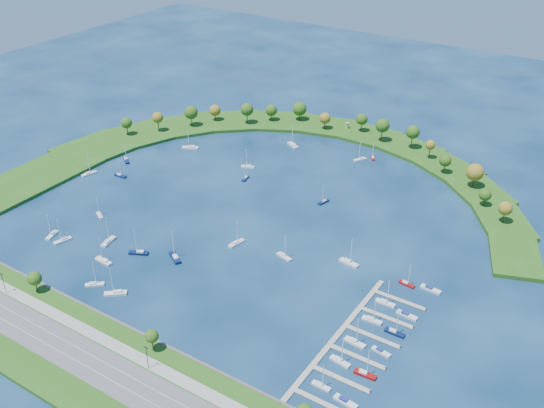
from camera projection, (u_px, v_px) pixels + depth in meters
The scene contains 40 objects.
ground at pixel (259, 212), 325.07m from camera, with size 700.00×700.00×0.00m, color #06203C.
south_shoreline at pixel (74, 351), 235.21m from camera, with size 420.00×43.10×11.60m.
breakwater at pixel (240, 155), 381.83m from camera, with size 286.74×247.64×2.00m.
breakwater_trees at pixel (320, 129), 391.49m from camera, with size 239.33×93.75×14.93m.
harbor_tower at pixel (347, 125), 413.66m from camera, with size 2.60×2.60×4.02m.
dock_system at pixel (355, 342), 240.34m from camera, with size 24.28×82.00×1.60m.
moored_boat_0 at pixel (175, 257), 288.27m from camera, with size 9.95×7.55×14.63m.
moored_boat_1 at pixel (89, 173), 361.05m from camera, with size 4.74×9.18×13.00m.
moored_boat_2 at pixel (116, 293), 265.56m from camera, with size 8.92×8.14×13.90m.
moored_boat_3 at pixel (349, 262), 284.86m from camera, with size 9.65×3.73×13.82m.
moored_boat_4 at pixel (52, 235), 304.92m from camera, with size 4.70×8.60×12.17m.
moored_boat_5 at pixel (139, 252), 291.70m from camera, with size 9.24×6.31×13.32m.
moored_boat_6 at pixel (190, 147), 391.66m from camera, with size 10.27×7.20×14.87m.
moored_boat_7 at pixel (293, 145), 394.84m from camera, with size 9.88×6.91×14.29m.
moored_boat_8 at pixel (373, 157), 379.45m from camera, with size 5.39×6.65×9.94m.
moored_boat_9 at pixel (245, 178), 356.22m from camera, with size 3.24×7.12×10.11m.
moored_boat_10 at pixel (95, 284), 270.98m from camera, with size 7.54×7.09×11.90m.
moored_boat_11 at pixel (324, 201), 333.00m from camera, with size 3.79×7.42×10.50m.
moored_boat_12 at pixel (248, 166), 368.99m from camera, with size 8.11×4.76×11.51m.
moored_boat_13 at pixel (63, 240), 300.67m from camera, with size 4.80×8.93×12.64m.
moored_boat_14 at pixel (126, 160), 376.33m from camera, with size 8.45×7.00×12.72m.
moored_boat_15 at pixel (120, 175), 359.09m from camera, with size 7.84×2.53×11.39m.
moored_boat_16 at pixel (360, 159), 377.43m from camera, with size 6.23×8.11×11.95m.
moored_boat_17 at pixel (104, 261), 285.93m from camera, with size 9.42×3.25×13.61m.
moored_boat_18 at pixel (284, 256), 289.20m from camera, with size 8.63×4.41×12.22m.
moored_boat_19 at pixel (100, 215), 321.18m from camera, with size 7.07×5.11×10.29m.
moored_boat_20 at pixel (236, 243), 298.69m from camera, with size 4.29×9.18×13.02m.
moored_boat_21 at pixel (108, 241), 299.87m from camera, with size 4.24×9.41×13.36m.
docked_boat_0 at pixel (321, 385), 220.57m from camera, with size 7.22×2.25×10.51m.
docked_boat_1 at pixel (345, 402), 214.42m from camera, with size 9.13×3.63×1.81m.
docked_boat_2 at pixel (340, 361), 230.90m from camera, with size 8.44×3.37×12.07m.
docked_boat_3 at pixel (365, 374), 225.36m from camera, with size 8.48×2.81×12.29m.
docked_boat_4 at pixel (355, 342), 239.61m from camera, with size 8.85×3.18×12.75m.
docked_boat_5 at pixel (381, 352), 235.52m from camera, with size 7.88×3.22×1.56m.
docked_boat_6 at pixel (372, 320), 250.77m from camera, with size 8.38×2.79×12.14m.
docked_boat_7 at pixel (395, 332), 244.46m from camera, with size 8.09×2.33×11.86m.
docked_boat_8 at pixel (385, 302), 260.14m from camera, with size 8.41×2.52×12.28m.
docked_boat_9 at pixel (407, 315), 253.51m from camera, with size 8.86×2.97×1.78m.
docked_boat_10 at pixel (407, 283), 271.35m from camera, with size 7.38×2.95×10.55m.
docked_boat_11 at pixel (430, 289), 268.22m from camera, with size 9.02×3.07×1.81m.
Camera 1 is at (157.86, -230.83, 165.94)m, focal length 41.71 mm.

